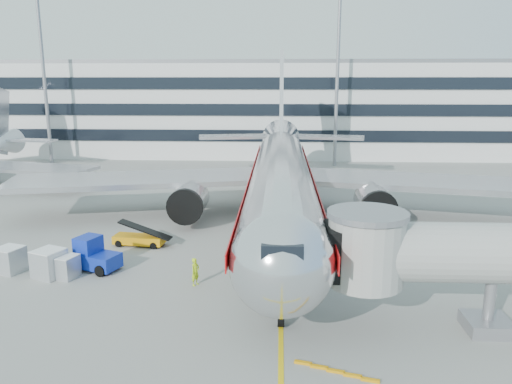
{
  "coord_description": "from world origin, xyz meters",
  "views": [
    {
      "loc": [
        -0.16,
        -31.84,
        12.55
      ],
      "look_at": [
        -1.97,
        5.99,
        4.0
      ],
      "focal_mm": 35.0,
      "sensor_mm": 36.0,
      "label": 1
    }
  ],
  "objects_px": {
    "cargo_container_front": "(49,263)",
    "ramp_worker": "(195,272)",
    "baggage_tug": "(94,256)",
    "cargo_container_left": "(65,267)",
    "cargo_container_right": "(10,260)",
    "belt_loader": "(139,238)",
    "main_jet": "(281,175)"
  },
  "relations": [
    {
      "from": "ramp_worker",
      "to": "baggage_tug",
      "type": "bearing_deg",
      "value": 102.83
    },
    {
      "from": "baggage_tug",
      "to": "cargo_container_front",
      "type": "height_order",
      "value": "baggage_tug"
    },
    {
      "from": "belt_loader",
      "to": "cargo_container_right",
      "type": "bearing_deg",
      "value": -140.86
    },
    {
      "from": "main_jet",
      "to": "ramp_worker",
      "type": "xyz_separation_m",
      "value": [
        -5.33,
        -14.63,
        -3.35
      ]
    },
    {
      "from": "main_jet",
      "to": "cargo_container_right",
      "type": "height_order",
      "value": "main_jet"
    },
    {
      "from": "ramp_worker",
      "to": "cargo_container_front",
      "type": "bearing_deg",
      "value": 114.88
    },
    {
      "from": "belt_loader",
      "to": "cargo_container_right",
      "type": "xyz_separation_m",
      "value": [
        -7.1,
        -5.78,
        0.3
      ]
    },
    {
      "from": "cargo_container_right",
      "to": "ramp_worker",
      "type": "distance_m",
      "value": 12.82
    },
    {
      "from": "cargo_container_front",
      "to": "baggage_tug",
      "type": "bearing_deg",
      "value": 28.8
    },
    {
      "from": "ramp_worker",
      "to": "main_jet",
      "type": "bearing_deg",
      "value": 10.29
    },
    {
      "from": "cargo_container_right",
      "to": "ramp_worker",
      "type": "height_order",
      "value": "ramp_worker"
    },
    {
      "from": "main_jet",
      "to": "baggage_tug",
      "type": "bearing_deg",
      "value": -135.5
    },
    {
      "from": "cargo_container_left",
      "to": "cargo_container_right",
      "type": "xyz_separation_m",
      "value": [
        -4.12,
        0.8,
        0.11
      ]
    },
    {
      "from": "belt_loader",
      "to": "ramp_worker",
      "type": "relative_size",
      "value": 2.36
    },
    {
      "from": "belt_loader",
      "to": "cargo_container_front",
      "type": "bearing_deg",
      "value": -122.3
    },
    {
      "from": "belt_loader",
      "to": "baggage_tug",
      "type": "height_order",
      "value": "baggage_tug"
    },
    {
      "from": "cargo_container_right",
      "to": "cargo_container_front",
      "type": "height_order",
      "value": "cargo_container_front"
    },
    {
      "from": "cargo_container_front",
      "to": "cargo_container_right",
      "type": "bearing_deg",
      "value": 167.16
    },
    {
      "from": "cargo_container_left",
      "to": "cargo_container_right",
      "type": "distance_m",
      "value": 4.2
    },
    {
      "from": "belt_loader",
      "to": "cargo_container_left",
      "type": "xyz_separation_m",
      "value": [
        -2.98,
        -6.58,
        0.19
      ]
    },
    {
      "from": "main_jet",
      "to": "cargo_container_right",
      "type": "distance_m",
      "value": 22.51
    },
    {
      "from": "baggage_tug",
      "to": "ramp_worker",
      "type": "xyz_separation_m",
      "value": [
        7.24,
        -2.28,
        -0.11
      ]
    },
    {
      "from": "cargo_container_left",
      "to": "ramp_worker",
      "type": "relative_size",
      "value": 0.98
    },
    {
      "from": "baggage_tug",
      "to": "cargo_container_left",
      "type": "distance_m",
      "value": 2.02
    },
    {
      "from": "baggage_tug",
      "to": "cargo_container_left",
      "type": "height_order",
      "value": "baggage_tug"
    },
    {
      "from": "cargo_container_left",
      "to": "cargo_container_front",
      "type": "bearing_deg",
      "value": 174.19
    },
    {
      "from": "cargo_container_right",
      "to": "main_jet",
      "type": "bearing_deg",
      "value": 35.8
    },
    {
      "from": "cargo_container_right",
      "to": "ramp_worker",
      "type": "relative_size",
      "value": 1.13
    },
    {
      "from": "cargo_container_front",
      "to": "belt_loader",
      "type": "bearing_deg",
      "value": 57.7
    },
    {
      "from": "cargo_container_left",
      "to": "ramp_worker",
      "type": "height_order",
      "value": "ramp_worker"
    },
    {
      "from": "cargo_container_front",
      "to": "ramp_worker",
      "type": "bearing_deg",
      "value": -5.42
    },
    {
      "from": "baggage_tug",
      "to": "cargo_container_front",
      "type": "relative_size",
      "value": 1.54
    }
  ]
}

